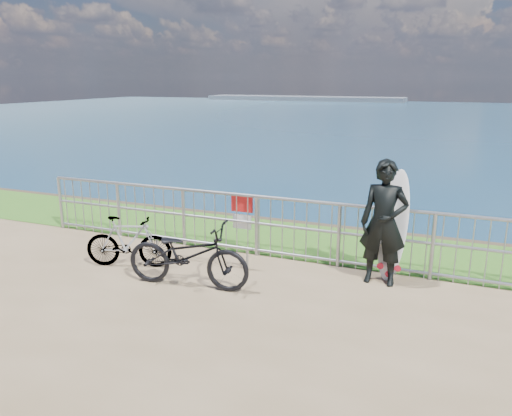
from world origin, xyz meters
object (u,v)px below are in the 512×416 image
at_px(bicycle_near, 188,255).
at_px(bicycle_far, 129,242).
at_px(surfer, 384,223).
at_px(surfboard, 393,229).

xyz_separation_m(bicycle_near, bicycle_far, (-1.35, 0.35, -0.07)).
bearing_deg(surfer, surfboard, 66.56).
bearing_deg(surfer, bicycle_near, -154.18).
distance_m(surfer, bicycle_near, 3.04).
bearing_deg(bicycle_far, surfer, -95.22).
bearing_deg(bicycle_near, bicycle_far, 68.94).
distance_m(bicycle_near, bicycle_far, 1.39).
xyz_separation_m(surfer, bicycle_far, (-4.08, -0.92, -0.54)).
bearing_deg(surfboard, surfer, -114.30).
bearing_deg(surfboard, bicycle_far, -164.30).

